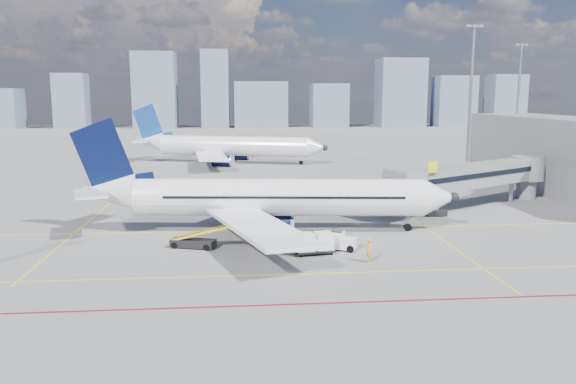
# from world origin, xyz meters

# --- Properties ---
(ground) EXTENTS (420.00, 420.00, 0.00)m
(ground) POSITION_xyz_m (0.00, 0.00, 0.00)
(ground) COLOR gray
(ground) RESTS_ON ground
(apron_markings) EXTENTS (90.00, 35.12, 0.01)m
(apron_markings) POSITION_xyz_m (-0.58, -3.91, 0.01)
(apron_markings) COLOR yellow
(apron_markings) RESTS_ON ground
(jet_bridge) EXTENTS (23.55, 15.78, 6.30)m
(jet_bridge) POSITION_xyz_m (23.51, 16.91, 3.74)
(jet_bridge) COLOR gray
(jet_bridge) RESTS_ON ground
(terminal_block) EXTENTS (10.00, 42.00, 10.00)m
(terminal_block) POSITION_xyz_m (39.95, 26.00, 5.00)
(terminal_block) COLOR gray
(terminal_block) RESTS_ON ground
(floodlight_mast_ne) EXTENTS (3.20, 0.61, 25.45)m
(floodlight_mast_ne) POSITION_xyz_m (38.00, 55.00, 13.59)
(floodlight_mast_ne) COLOR gray
(floodlight_mast_ne) RESTS_ON ground
(floodlight_mast_far) EXTENTS (3.20, 0.61, 25.45)m
(floodlight_mast_far) POSITION_xyz_m (65.00, 90.00, 13.59)
(floodlight_mast_far) COLOR gray
(floodlight_mast_far) RESTS_ON ground
(distant_skyline) EXTENTS (244.69, 14.66, 31.24)m
(distant_skyline) POSITION_xyz_m (8.88, 190.00, 12.00)
(distant_skyline) COLOR slate
(distant_skyline) RESTS_ON ground
(main_aircraft) EXTENTS (36.97, 32.17, 10.89)m
(main_aircraft) POSITION_xyz_m (-2.07, 7.75, 3.22)
(main_aircraft) COLOR white
(main_aircraft) RESTS_ON ground
(second_aircraft) EXTENTS (38.46, 32.82, 11.52)m
(second_aircraft) POSITION_xyz_m (-6.77, 64.50, 3.22)
(second_aircraft) COLOR white
(second_aircraft) RESTS_ON ground
(baggage_tug) EXTENTS (2.80, 2.31, 1.70)m
(baggage_tug) POSITION_xyz_m (4.14, 0.26, 0.81)
(baggage_tug) COLOR white
(baggage_tug) RESTS_ON ground
(cargo_dolly) EXTENTS (3.45, 1.96, 1.79)m
(cargo_dolly) POSITION_xyz_m (1.77, -0.89, 0.98)
(cargo_dolly) COLOR black
(cargo_dolly) RESTS_ON ground
(belt_loader) EXTENTS (5.52, 2.84, 2.23)m
(belt_loader) POSITION_xyz_m (-8.21, 1.99, 0.58)
(belt_loader) COLOR black
(belt_loader) RESTS_ON ground
(ramp_worker) EXTENTS (0.54, 0.76, 1.98)m
(ramp_worker) POSITION_xyz_m (5.78, -3.56, 0.99)
(ramp_worker) COLOR yellow
(ramp_worker) RESTS_ON ground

